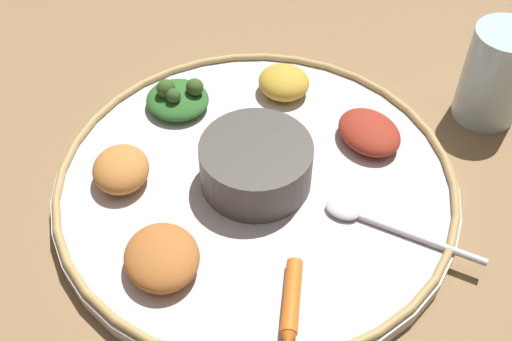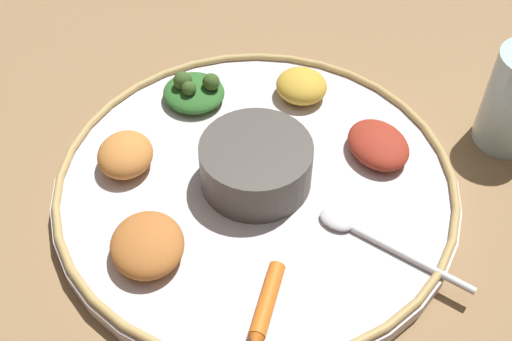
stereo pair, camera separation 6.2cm
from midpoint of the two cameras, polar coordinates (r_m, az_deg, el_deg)
The scene contains 12 objects.
ground_plane at distance 0.65m, azimuth -2.75°, elevation -2.05°, with size 2.40×2.40×0.00m, color olive.
platter at distance 0.64m, azimuth -2.78°, elevation -1.56°, with size 0.40×0.40×0.02m, color silver.
platter_rim at distance 0.63m, azimuth -2.82°, elevation -0.89°, with size 0.40×0.40×0.01m, color tan.
center_bowl at distance 0.61m, azimuth -2.90°, elevation 0.52°, with size 0.11×0.11×0.05m.
spoon at distance 0.60m, azimuth 7.88°, elevation -4.78°, with size 0.07×0.15×0.01m.
greens_pile at distance 0.71m, azimuth -9.55°, elevation 6.30°, with size 0.09×0.09×0.04m.
carrot_near_spoon at distance 0.54m, azimuth -0.15°, elevation -11.95°, with size 0.07×0.07×0.01m.
mound_chickpea at distance 0.57m, azimuth -11.56°, elevation -7.81°, with size 0.07×0.07×0.03m, color #B2662D.
mound_squash at distance 0.64m, azimuth -14.72°, elevation -0.04°, with size 0.06×0.06×0.03m, color #C67A38.
mound_lentil_yellow at distance 0.72m, azimuth 0.01°, elevation 7.78°, with size 0.06×0.06×0.03m, color gold.
mound_beet at distance 0.67m, azimuth 7.49°, elevation 3.28°, with size 0.07×0.06×0.03m, color maroon.
drinking_glass at distance 0.73m, azimuth 18.21°, elevation 7.52°, with size 0.07×0.07×0.11m.
Camera 1 is at (0.28, 0.31, 0.49)m, focal length 44.73 mm.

